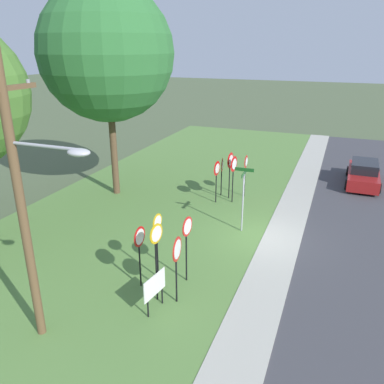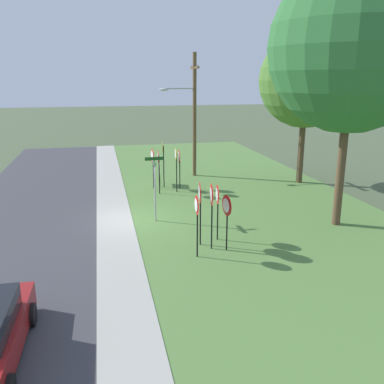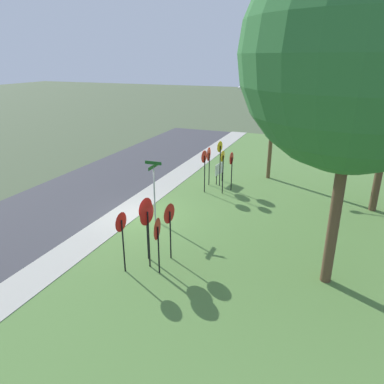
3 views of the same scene
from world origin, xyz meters
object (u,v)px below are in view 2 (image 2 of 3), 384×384
yield_sign_far_right (200,198)px  oak_tree_right (352,48)px  yield_sign_near_right (217,199)px  utility_pole (192,111)px  street_name_post (155,183)px  stop_sign_far_right (158,163)px  stop_sign_near_right (153,160)px  stop_sign_far_left (176,161)px  stop_sign_far_center (163,155)px  notice_board (160,172)px  oak_tree_left (306,81)px  stop_sign_near_left (179,161)px  yield_sign_near_left (226,210)px  yield_sign_center (211,200)px  yield_sign_far_left (196,212)px

yield_sign_far_right → oak_tree_right: 8.54m
yield_sign_near_right → utility_pole: 11.68m
street_name_post → stop_sign_far_right: bearing=168.9°
stop_sign_near_right → stop_sign_far_left: 1.59m
stop_sign_far_center → notice_board: size_ratio=2.17×
street_name_post → oak_tree_right: size_ratio=0.27×
notice_board → oak_tree_left: oak_tree_left is taller
stop_sign_far_left → yield_sign_far_right: bearing=-1.4°
stop_sign_near_left → stop_sign_far_left: 0.78m
yield_sign_near_right → stop_sign_near_right: bearing=-164.4°
stop_sign_far_center → yield_sign_far_right: bearing=8.8°
yield_sign_near_left → street_name_post: (-3.87, -2.12, 0.16)m
yield_sign_near_left → notice_board: bearing=176.2°
yield_sign_center → yield_sign_far_right: bearing=-139.4°
stop_sign_near_right → oak_tree_left: bearing=82.0°
street_name_post → notice_board: size_ratio=2.34×
stop_sign_far_center → yield_sign_far_left: bearing=6.7°
yield_sign_near_left → notice_board: (-10.29, -1.01, -0.75)m
yield_sign_near_right → yield_sign_far_right: size_ratio=0.90×
stop_sign_far_left → notice_board: bearing=-155.2°
yield_sign_center → stop_sign_near_right: bearing=-167.2°
stop_sign_near_left → stop_sign_near_right: bearing=-102.4°
yield_sign_near_right → oak_tree_left: oak_tree_left is taller
yield_sign_near_right → stop_sign_near_left: bearing=-174.3°
stop_sign_near_left → stop_sign_far_center: size_ratio=0.83×
stop_sign_far_center → oak_tree_right: size_ratio=0.25×
stop_sign_far_right → yield_sign_center: bearing=10.4°
stop_sign_far_right → yield_sign_far_left: stop_sign_far_right is taller
yield_sign_center → stop_sign_near_left: bearing=-176.4°
stop_sign_far_left → oak_tree_right: bearing=43.2°
notice_board → yield_sign_near_right: bearing=14.5°
notice_board → yield_sign_far_left: bearing=7.5°
oak_tree_left → stop_sign_far_left: bearing=-86.0°
utility_pole → oak_tree_left: 7.13m
yield_sign_center → utility_pole: 12.51m
yield_sign_near_left → stop_sign_near_left: bearing=170.6°
stop_sign_far_center → stop_sign_far_right: 1.47m
utility_pole → stop_sign_far_right: bearing=-34.6°
stop_sign_far_left → oak_tree_left: size_ratio=0.28×
stop_sign_far_left → yield_sign_near_left: 8.60m
yield_sign_near_right → notice_board: (-9.20, -0.96, -0.84)m
yield_sign_near_right → yield_sign_center: (0.84, -0.47, 0.23)m
yield_sign_far_right → street_name_post: (-3.14, -1.29, -0.13)m
street_name_post → notice_board: street_name_post is taller
stop_sign_near_left → stop_sign_far_left: (0.71, -0.31, 0.13)m
stop_sign_near_left → utility_pole: size_ratio=0.29×
yield_sign_center → oak_tree_left: oak_tree_left is taller
yield_sign_center → utility_pole: (-12.14, 1.95, 2.33)m
stop_sign_far_center → notice_board: bearing=-154.5°
notice_board → oak_tree_right: bearing=46.3°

